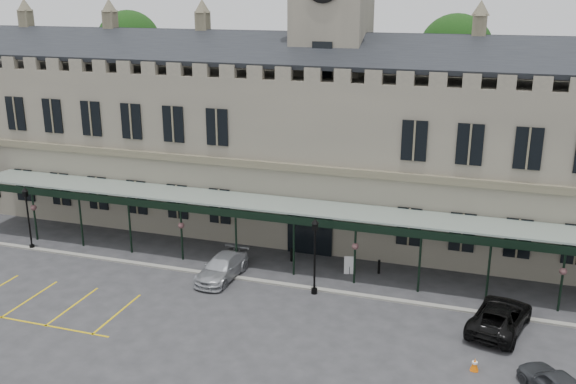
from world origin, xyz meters
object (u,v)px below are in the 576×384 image
(lamp_post_mid, at_px, (315,250))
(lamp_post_left, at_px, (28,213))
(clock_tower, at_px, (331,57))
(sign_board, at_px, (350,265))
(station_building, at_px, (329,148))
(car_taxi, at_px, (222,268))
(car_van, at_px, (500,316))
(traffic_cone, at_px, (475,364))

(lamp_post_mid, bearing_deg, lamp_post_left, 178.45)
(clock_tower, xyz_separation_m, sign_board, (3.43, -7.56, -12.51))
(clock_tower, relative_size, sign_board, 20.02)
(station_building, relative_size, lamp_post_mid, 12.34)
(station_building, xyz_separation_m, lamp_post_left, (-19.16, -10.33, -3.73))
(lamp_post_mid, xyz_separation_m, car_taxi, (-6.24, 0.31, -2.17))
(station_building, bearing_deg, car_van, -43.10)
(sign_board, relative_size, car_van, 0.22)
(station_building, bearing_deg, car_taxi, -111.75)
(station_building, distance_m, clock_tower, 6.64)
(sign_board, bearing_deg, lamp_post_mid, -129.45)
(station_building, xyz_separation_m, clock_tower, (0.00, 0.09, 6.64))
(station_building, xyz_separation_m, sign_board, (3.43, -7.48, -5.86))
(clock_tower, distance_m, traffic_cone, 23.99)
(car_taxi, relative_size, car_van, 0.89)
(traffic_cone, height_order, car_taxi, car_taxi)
(traffic_cone, height_order, car_van, car_van)
(sign_board, bearing_deg, car_taxi, -174.88)
(lamp_post_mid, relative_size, car_van, 0.88)
(lamp_post_mid, xyz_separation_m, car_van, (10.77, -1.05, -2.12))
(clock_tower, bearing_deg, sign_board, -65.63)
(sign_board, bearing_deg, station_building, 97.59)
(station_building, height_order, car_taxi, station_building)
(lamp_post_mid, height_order, traffic_cone, lamp_post_mid)
(lamp_post_mid, bearing_deg, clock_tower, 100.37)
(clock_tower, relative_size, lamp_post_mid, 5.10)
(lamp_post_left, distance_m, car_taxi, 15.07)
(lamp_post_mid, distance_m, car_taxi, 6.61)
(traffic_cone, bearing_deg, car_taxi, 159.60)
(car_taxi, bearing_deg, sign_board, 25.71)
(lamp_post_left, xyz_separation_m, car_van, (31.94, -1.62, -1.97))
(sign_board, height_order, car_taxi, car_taxi)
(traffic_cone, height_order, sign_board, sign_board)
(station_building, relative_size, car_taxi, 12.16)
(lamp_post_mid, bearing_deg, car_van, -5.58)
(clock_tower, bearing_deg, traffic_cone, -54.84)
(clock_tower, relative_size, car_taxi, 5.02)
(station_building, distance_m, car_taxi, 12.77)
(lamp_post_mid, height_order, car_taxi, lamp_post_mid)
(car_van, bearing_deg, station_building, -28.93)
(clock_tower, bearing_deg, lamp_post_mid, -79.63)
(lamp_post_mid, bearing_deg, sign_board, 67.58)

